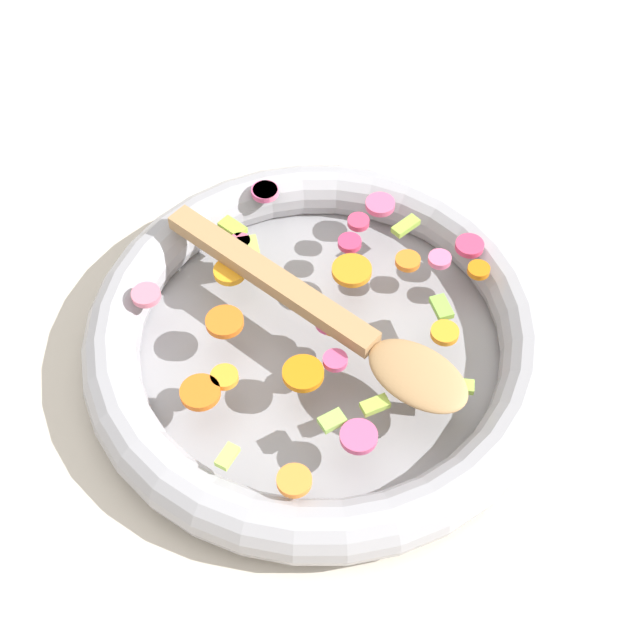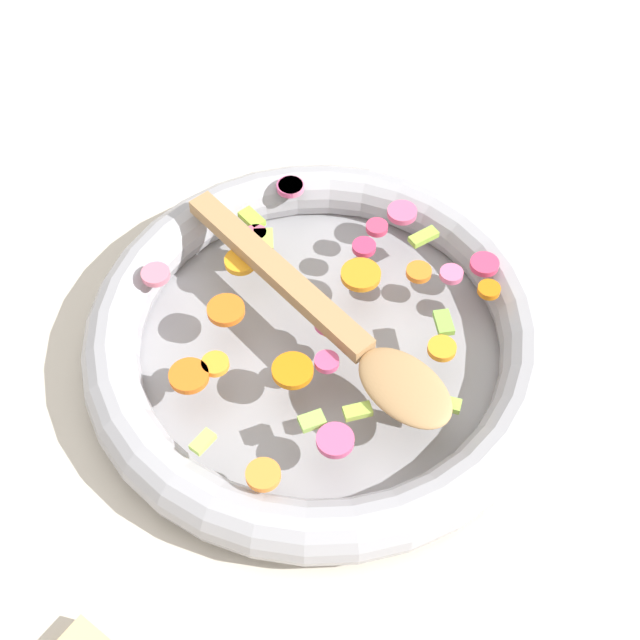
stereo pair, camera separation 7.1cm
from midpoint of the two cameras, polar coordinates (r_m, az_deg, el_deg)
name	(u,v)px [view 2 (the right image)]	position (r m, az deg, el deg)	size (l,w,h in m)	color
ground_plane	(320,353)	(0.80, 2.54, -2.31)	(4.00, 4.00, 0.00)	beige
skillet	(320,339)	(0.78, 2.60, -1.39)	(0.42, 0.42, 0.05)	gray
chopped_vegetables	(321,305)	(0.77, 2.70, 0.80)	(0.31, 0.32, 0.01)	orange
wooden_spoon	(338,327)	(0.74, 3.90, -0.62)	(0.32, 0.10, 0.01)	#A87F51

